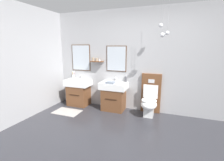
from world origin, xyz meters
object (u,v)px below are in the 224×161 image
(vanity_sink_left, at_px, (79,91))
(toothbrush_cup, at_px, (73,76))
(toilet, at_px, (150,100))
(soap_dispenser, at_px, (126,79))
(vanity_sink_right, at_px, (114,95))
(folded_hand_towel, at_px, (110,82))

(vanity_sink_left, height_order, toothbrush_cup, toothbrush_cup)
(toilet, bearing_deg, toothbrush_cup, 175.94)
(vanity_sink_left, distance_m, soap_dispenser, 1.42)
(vanity_sink_left, bearing_deg, vanity_sink_right, 0.00)
(toilet, height_order, toothbrush_cup, toilet)
(vanity_sink_left, bearing_deg, toothbrush_cup, 148.74)
(vanity_sink_left, relative_size, toilet, 0.75)
(vanity_sink_right, xyz_separation_m, folded_hand_towel, (-0.04, -0.14, 0.37))
(toilet, relative_size, toothbrush_cup, 4.78)
(toothbrush_cup, height_order, folded_hand_towel, toothbrush_cup)
(vanity_sink_left, height_order, vanity_sink_right, same)
(vanity_sink_right, bearing_deg, folded_hand_towel, -105.90)
(toilet, bearing_deg, soap_dispenser, 165.47)
(vanity_sink_right, relative_size, folded_hand_towel, 3.39)
(toilet, height_order, soap_dispenser, toilet)
(vanity_sink_right, xyz_separation_m, soap_dispenser, (0.28, 0.17, 0.42))
(folded_hand_towel, bearing_deg, toilet, 8.23)
(vanity_sink_left, height_order, toilet, toilet)
(vanity_sink_left, xyz_separation_m, toilet, (2.00, 0.00, -0.02))
(vanity_sink_right, height_order, toothbrush_cup, toothbrush_cup)
(soap_dispenser, bearing_deg, toilet, -14.53)
(vanity_sink_left, xyz_separation_m, toothbrush_cup, (-0.27, 0.16, 0.41))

